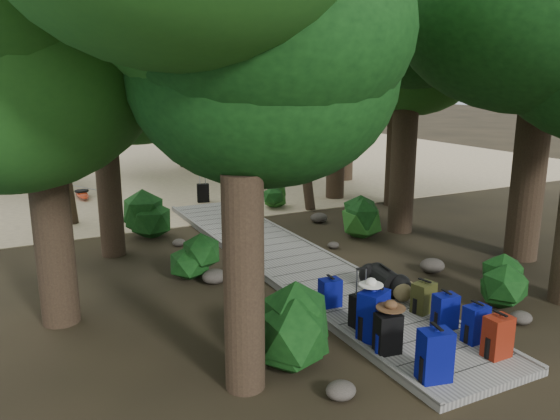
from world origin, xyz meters
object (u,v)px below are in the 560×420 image
backpack_left_b (388,331)px  lone_suitcase_on_sand (203,193)px  backpack_right_c (445,309)px  backpack_left_d (330,291)px  backpack_right_b (476,322)px  kayak (82,193)px  backpack_left_c (373,312)px  backpack_right_a (498,334)px  duffel_right_khaki (396,287)px  suitcase_on_boardwalk (360,310)px  backpack_left_a (435,353)px  sun_lounger (250,180)px  backpack_right_d (424,296)px  duffel_right_black (385,280)px

backpack_left_b → lone_suitcase_on_sand: bearing=93.7°
backpack_right_c → backpack_left_d: bearing=134.6°
backpack_left_b → lone_suitcase_on_sand: size_ratio=1.10×
backpack_right_b → kayak: backpack_right_b is taller
backpack_left_c → backpack_right_a: (1.28, -1.29, -0.09)m
duffel_right_khaki → suitcase_on_boardwalk: size_ratio=1.00×
backpack_left_a → sun_lounger: size_ratio=0.42×
backpack_left_a → backpack_right_d: size_ratio=1.35×
backpack_right_d → suitcase_on_boardwalk: backpack_right_d is taller
sun_lounger → lone_suitcase_on_sand: bearing=-155.1°
duffel_right_black → backpack_right_b: bearing=-80.3°
backpack_right_d → kayak: backpack_right_d is taller
backpack_right_d → lone_suitcase_on_sand: 10.44m
backpack_right_c → suitcase_on_boardwalk: size_ratio=1.16×
sun_lounger → backpack_left_c: bearing=-111.1°
backpack_left_a → duffel_right_black: 3.12m
suitcase_on_boardwalk → lone_suitcase_on_sand: bearing=76.5°
backpack_left_b → backpack_right_b: backpack_left_b is taller
backpack_right_b → kayak: bearing=104.4°
backpack_left_b → backpack_right_a: 1.58m
backpack_left_c → duffel_right_khaki: backpack_left_c is taller
suitcase_on_boardwalk → kayak: suitcase_on_boardwalk is taller
backpack_right_a → suitcase_on_boardwalk: bearing=123.3°
backpack_left_b → duffel_right_black: bearing=62.6°
backpack_right_c → suitcase_on_boardwalk: 1.37m
duffel_right_black → kayak: 12.60m
duffel_right_black → sun_lounger: (1.97, 10.80, -0.03)m
backpack_left_d → suitcase_on_boardwalk: 0.89m
backpack_left_a → kayak: bearing=112.6°
duffel_right_black → sun_lounger: size_ratio=0.39×
backpack_right_a → sun_lounger: bearing=80.8°
lone_suitcase_on_sand → backpack_left_b: bearing=-82.2°
duffel_right_khaki → backpack_left_c: bearing=-154.3°
backpack_left_b → sun_lounger: bearing=84.0°
backpack_right_c → lone_suitcase_on_sand: backpack_right_c is taller
duffel_right_black → backpack_left_b: bearing=-116.8°
backpack_left_b → suitcase_on_boardwalk: size_ratio=1.24×
backpack_left_d → kayak: backpack_left_d is taller
backpack_left_d → kayak: (-2.67, 12.06, -0.21)m
backpack_left_d → backpack_right_c: backpack_right_c is taller
kayak → duffel_right_black: bearing=-73.1°
backpack_left_b → backpack_right_d: bearing=40.2°
backpack_right_a → duffel_right_black: bearing=88.1°
backpack_left_c → backpack_right_a: bearing=-69.5°
backpack_left_d → duffel_right_black: backpack_left_d is taller
duffel_right_khaki → backpack_left_b: bearing=-146.3°
backpack_left_d → suitcase_on_boardwalk: size_ratio=1.02×
suitcase_on_boardwalk → backpack_left_b: bearing=-109.0°
backpack_right_d → duffel_right_black: size_ratio=0.79×
backpack_left_c → duffel_right_black: backpack_left_c is taller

